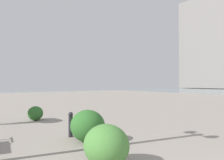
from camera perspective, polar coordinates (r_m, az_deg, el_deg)
name	(u,v)px	position (r m, az deg, el deg)	size (l,w,h in m)	color
building_highrise	(213,44)	(75.19, 25.25, 8.69)	(15.58, 13.47, 29.70)	gray
bollard_mid	(71,124)	(6.29, -10.92, -11.33)	(0.13, 0.13, 0.70)	#232328
shrub_low	(88,126)	(5.73, -6.47, -11.96)	(0.97, 0.87, 0.82)	#2D6628
shrub_round	(106,145)	(4.09, -1.52, -16.93)	(0.90, 0.81, 0.77)	#477F38
shrub_wide	(35,113)	(9.40, -19.66, -8.30)	(0.67, 0.60, 0.57)	#2D6628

